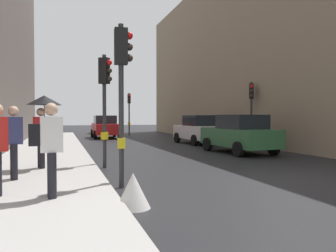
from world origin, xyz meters
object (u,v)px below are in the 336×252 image
(car_red_sedan, at_px, (105,127))
(pedestrian_with_umbrella, at_px, (43,111))
(pedestrian_with_black_backpack, at_px, (49,144))
(traffic_light_far_median, at_px, (129,106))
(car_white_compact, at_px, (199,130))
(warning_sign_triangle, at_px, (133,191))
(car_yellow_taxi, at_px, (103,125))
(car_green_estate, at_px, (239,134))
(pedestrian_with_grey_backpack, at_px, (12,138))
(traffic_light_near_left, at_px, (122,75))
(traffic_light_mid_street, at_px, (251,102))
(traffic_light_near_right, at_px, (105,90))

(car_red_sedan, distance_m, pedestrian_with_umbrella, 16.68)
(pedestrian_with_black_backpack, bearing_deg, traffic_light_far_median, 75.55)
(car_white_compact, xyz_separation_m, pedestrian_with_black_backpack, (-8.34, -12.69, 0.29))
(traffic_light_far_median, distance_m, warning_sign_triangle, 24.69)
(car_yellow_taxi, relative_size, car_red_sedan, 1.02)
(car_green_estate, xyz_separation_m, pedestrian_with_grey_backpack, (-8.97, -5.00, 0.29))
(car_green_estate, relative_size, pedestrian_with_grey_backpack, 2.44)
(car_green_estate, bearing_deg, pedestrian_with_grey_backpack, -150.84)
(pedestrian_with_umbrella, bearing_deg, pedestrian_with_black_backpack, -85.88)
(traffic_light_near_left, distance_m, pedestrian_with_black_backpack, 2.49)
(traffic_light_mid_street, bearing_deg, pedestrian_with_grey_backpack, -145.75)
(traffic_light_near_left, xyz_separation_m, car_white_compact, (6.75, 11.46, -1.76))
(traffic_light_far_median, height_order, warning_sign_triangle, traffic_light_far_median)
(traffic_light_near_right, xyz_separation_m, car_red_sedan, (1.93, 15.70, -1.66))
(traffic_light_far_median, xyz_separation_m, traffic_light_near_right, (-4.48, -19.06, -0.09))
(car_white_compact, relative_size, pedestrian_with_black_backpack, 2.42)
(traffic_light_mid_street, xyz_separation_m, pedestrian_with_grey_backpack, (-11.16, -7.60, -1.32))
(car_white_compact, bearing_deg, pedestrian_with_grey_backpack, -131.45)
(traffic_light_near_left, distance_m, traffic_light_mid_street, 12.18)
(car_green_estate, bearing_deg, car_white_compact, 86.94)
(traffic_light_near_right, bearing_deg, warning_sign_triangle, -91.35)
(traffic_light_near_left, relative_size, pedestrian_with_black_backpack, 2.16)
(car_green_estate, distance_m, pedestrian_with_grey_backpack, 10.27)
(car_yellow_taxi, bearing_deg, traffic_light_near_right, -96.43)
(traffic_light_far_median, bearing_deg, warning_sign_triangle, -100.78)
(pedestrian_with_black_backpack, relative_size, pedestrian_with_grey_backpack, 1.00)
(car_green_estate, bearing_deg, traffic_light_mid_street, 49.85)
(pedestrian_with_black_backpack, distance_m, pedestrian_with_grey_backpack, 2.39)
(car_yellow_taxi, height_order, car_red_sedan, same)
(traffic_light_near_right, height_order, pedestrian_with_black_backpack, traffic_light_near_right)
(car_white_compact, xyz_separation_m, pedestrian_with_grey_backpack, (-9.26, -10.49, 0.29))
(car_green_estate, height_order, car_white_compact, same)
(pedestrian_with_grey_backpack, bearing_deg, warning_sign_triangle, -49.84)
(traffic_light_near_left, height_order, traffic_light_mid_street, traffic_light_near_left)
(pedestrian_with_black_backpack, xyz_separation_m, pedestrian_with_grey_backpack, (-0.92, 2.20, 0.00))
(traffic_light_near_right, xyz_separation_m, car_green_estate, (6.47, 2.75, -1.66))
(car_red_sedan, bearing_deg, car_green_estate, -70.68)
(car_white_compact, distance_m, pedestrian_with_black_backpack, 15.19)
(traffic_light_far_median, xyz_separation_m, traffic_light_mid_street, (4.17, -13.73, -0.15))
(traffic_light_near_right, xyz_separation_m, pedestrian_with_black_backpack, (-1.58, -4.46, -1.38))
(warning_sign_triangle, bearing_deg, car_white_compact, 62.68)
(traffic_light_far_median, bearing_deg, traffic_light_mid_street, -73.09)
(traffic_light_near_right, xyz_separation_m, traffic_light_near_left, (0.00, -3.23, 0.10))
(traffic_light_far_median, height_order, traffic_light_mid_street, traffic_light_far_median)
(traffic_light_mid_street, height_order, pedestrian_with_umbrella, traffic_light_mid_street)
(traffic_light_near_right, distance_m, traffic_light_near_left, 3.23)
(pedestrian_with_black_backpack, bearing_deg, pedestrian_with_grey_backpack, 112.71)
(traffic_light_near_right, xyz_separation_m, pedestrian_with_umbrella, (-1.87, -0.52, -0.70))
(traffic_light_far_median, distance_m, traffic_light_mid_street, 14.35)
(car_yellow_taxi, height_order, pedestrian_with_grey_backpack, pedestrian_with_grey_backpack)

